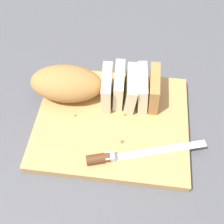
# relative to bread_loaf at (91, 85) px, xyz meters

# --- Properties ---
(ground_plane) EXTENTS (3.00, 3.00, 0.00)m
(ground_plane) POSITION_rel_bread_loaf_xyz_m (0.06, -0.07, -0.07)
(ground_plane) COLOR #4C4C51
(cutting_board) EXTENTS (0.37, 0.30, 0.03)m
(cutting_board) POSITION_rel_bread_loaf_xyz_m (0.06, -0.07, -0.05)
(cutting_board) COLOR tan
(cutting_board) RESTS_ON ground_plane
(bread_loaf) EXTENTS (0.31, 0.11, 0.08)m
(bread_loaf) POSITION_rel_bread_loaf_xyz_m (0.00, 0.00, 0.00)
(bread_loaf) COLOR #A8753D
(bread_loaf) RESTS_ON cutting_board
(bread_knife) EXTENTS (0.26, 0.09, 0.02)m
(bread_knife) POSITION_rel_bread_loaf_xyz_m (0.08, -0.16, -0.03)
(bread_knife) COLOR silver
(bread_knife) RESTS_ON cutting_board
(crumb_near_knife) EXTENTS (0.00, 0.00, 0.00)m
(crumb_near_knife) POSITION_rel_bread_loaf_xyz_m (-0.03, -0.07, -0.04)
(crumb_near_knife) COLOR #996633
(crumb_near_knife) RESTS_ON cutting_board
(crumb_near_loaf) EXTENTS (0.01, 0.01, 0.01)m
(crumb_near_loaf) POSITION_rel_bread_loaf_xyz_m (0.09, -0.13, -0.04)
(crumb_near_loaf) COLOR #996633
(crumb_near_loaf) RESTS_ON cutting_board
(crumb_stray_left) EXTENTS (0.00, 0.00, 0.00)m
(crumb_stray_left) POSITION_rel_bread_loaf_xyz_m (0.09, -0.05, -0.04)
(crumb_stray_left) COLOR #996633
(crumb_stray_left) RESTS_ON cutting_board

